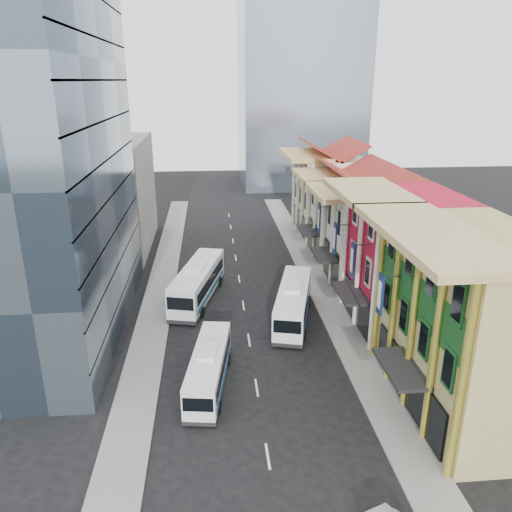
{
  "coord_description": "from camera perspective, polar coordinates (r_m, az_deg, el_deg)",
  "views": [
    {
      "loc": [
        -2.9,
        -22.67,
        21.02
      ],
      "look_at": [
        1.34,
        22.94,
        4.8
      ],
      "focal_mm": 35.0,
      "sensor_mm": 36.0,
      "label": 1
    }
  ],
  "objects": [
    {
      "name": "bus_right",
      "position": [
        45.97,
        4.28,
        -5.26
      ],
      "size": [
        5.35,
        11.57,
        3.61
      ],
      "primitive_type": null,
      "rotation": [
        0.0,
        0.0,
        -0.25
      ],
      "color": "white",
      "rests_on": "ground"
    },
    {
      "name": "ground",
      "position": [
        31.05,
        1.58,
        -23.11
      ],
      "size": [
        200.0,
        200.0,
        0.0
      ],
      "primitive_type": "plane",
      "color": "black",
      "rests_on": "ground"
    },
    {
      "name": "office_block_far",
      "position": [
        67.46,
        -16.5,
        6.7
      ],
      "size": [
        10.0,
        18.0,
        14.0
      ],
      "primitive_type": "cube",
      "color": "gray",
      "rests_on": "ground"
    },
    {
      "name": "shophouse_tan",
      "position": [
        35.73,
        23.73,
        -7.14
      ],
      "size": [
        8.0,
        14.0,
        12.0
      ],
      "primitive_type": "cube",
      "color": "tan",
      "rests_on": "ground"
    },
    {
      "name": "shophouse_cream_mid",
      "position": [
        62.66,
        10.56,
        4.35
      ],
      "size": [
        8.0,
        9.0,
        10.0
      ],
      "primitive_type": "cube",
      "color": "#EBE7CD",
      "rests_on": "ground"
    },
    {
      "name": "sidewalk_left",
      "position": [
        49.65,
        -11.34,
        -5.86
      ],
      "size": [
        3.0,
        90.0,
        0.15
      ],
      "primitive_type": "cube",
      "color": "slate",
      "rests_on": "ground"
    },
    {
      "name": "office_tower",
      "position": [
        44.4,
        -24.16,
        10.04
      ],
      "size": [
        12.0,
        26.0,
        30.0
      ],
      "primitive_type": "cube",
      "color": "#354555",
      "rests_on": "ground"
    },
    {
      "name": "shophouse_red",
      "position": [
        45.66,
        16.75,
        -0.57
      ],
      "size": [
        8.0,
        10.0,
        12.0
      ],
      "primitive_type": "cube",
      "color": "#AD132A",
      "rests_on": "ground"
    },
    {
      "name": "shophouse_cream_far",
      "position": [
        72.4,
        8.38,
        6.91
      ],
      "size": [
        8.0,
        12.0,
        11.0
      ],
      "primitive_type": "cube",
      "color": "#EBE7CD",
      "rests_on": "ground"
    },
    {
      "name": "sidewalk_right",
      "position": [
        50.63,
        8.23,
        -5.15
      ],
      "size": [
        3.0,
        90.0,
        0.15
      ],
      "primitive_type": "cube",
      "color": "slate",
      "rests_on": "ground"
    },
    {
      "name": "bus_left_far",
      "position": [
        50.24,
        -6.65,
        -2.97
      ],
      "size": [
        5.67,
        12.4,
        3.87
      ],
      "primitive_type": null,
      "rotation": [
        0.0,
        0.0,
        -0.24
      ],
      "color": "silver",
      "rests_on": "ground"
    },
    {
      "name": "bus_left_near",
      "position": [
        36.8,
        -5.41,
        -12.55
      ],
      "size": [
        3.62,
        9.83,
        3.08
      ],
      "primitive_type": null,
      "rotation": [
        0.0,
        0.0,
        -0.15
      ],
      "color": "silver",
      "rests_on": "ground"
    },
    {
      "name": "shophouse_cream_near",
      "position": [
        54.4,
        13.05,
        1.86
      ],
      "size": [
        8.0,
        9.0,
        10.0
      ],
      "primitive_type": "cube",
      "color": "#EBE7CD",
      "rests_on": "ground"
    }
  ]
}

